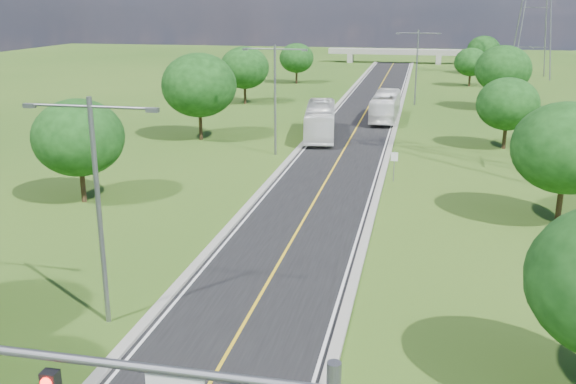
# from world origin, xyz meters

# --- Properties ---
(ground) EXTENTS (260.00, 260.00, 0.00)m
(ground) POSITION_xyz_m (0.00, 60.00, 0.00)
(ground) COLOR #274B15
(ground) RESTS_ON ground
(road) EXTENTS (8.00, 150.00, 0.06)m
(road) POSITION_xyz_m (0.00, 66.00, 0.03)
(road) COLOR black
(road) RESTS_ON ground
(curb_left) EXTENTS (0.50, 150.00, 0.22)m
(curb_left) POSITION_xyz_m (-4.25, 66.00, 0.11)
(curb_left) COLOR gray
(curb_left) RESTS_ON ground
(curb_right) EXTENTS (0.50, 150.00, 0.22)m
(curb_right) POSITION_xyz_m (4.25, 66.00, 0.11)
(curb_right) COLOR gray
(curb_right) RESTS_ON ground
(speed_limit_sign) EXTENTS (0.55, 0.09, 2.40)m
(speed_limit_sign) POSITION_xyz_m (5.20, 37.98, 1.60)
(speed_limit_sign) COLOR slate
(speed_limit_sign) RESTS_ON ground
(overpass) EXTENTS (30.00, 3.00, 3.20)m
(overpass) POSITION_xyz_m (0.00, 140.00, 2.41)
(overpass) COLOR gray
(overpass) RESTS_ON ground
(streetlight_near_left) EXTENTS (5.90, 0.25, 10.00)m
(streetlight_near_left) POSITION_xyz_m (-6.00, 12.00, 5.94)
(streetlight_near_left) COLOR slate
(streetlight_near_left) RESTS_ON ground
(streetlight_mid_left) EXTENTS (5.90, 0.25, 10.00)m
(streetlight_mid_left) POSITION_xyz_m (-6.00, 45.00, 5.94)
(streetlight_mid_left) COLOR slate
(streetlight_mid_left) RESTS_ON ground
(streetlight_far_right) EXTENTS (5.90, 0.25, 10.00)m
(streetlight_far_right) POSITION_xyz_m (6.00, 78.00, 5.94)
(streetlight_far_right) COLOR slate
(streetlight_far_right) RESTS_ON ground
(tree_lb) EXTENTS (6.30, 6.30, 7.33)m
(tree_lb) POSITION_xyz_m (-16.00, 28.00, 4.64)
(tree_lb) COLOR black
(tree_lb) RESTS_ON ground
(tree_lc) EXTENTS (7.56, 7.56, 8.79)m
(tree_lc) POSITION_xyz_m (-15.00, 50.00, 5.58)
(tree_lc) COLOR black
(tree_lc) RESTS_ON ground
(tree_ld) EXTENTS (6.72, 6.72, 7.82)m
(tree_ld) POSITION_xyz_m (-17.00, 74.00, 4.95)
(tree_ld) COLOR black
(tree_ld) RESTS_ON ground
(tree_le) EXTENTS (5.88, 5.88, 6.84)m
(tree_le) POSITION_xyz_m (-14.50, 98.00, 4.33)
(tree_le) COLOR black
(tree_le) RESTS_ON ground
(tree_rb) EXTENTS (6.72, 6.72, 7.82)m
(tree_rb) POSITION_xyz_m (16.00, 30.00, 4.95)
(tree_rb) COLOR black
(tree_rb) RESTS_ON ground
(tree_rc) EXTENTS (5.88, 5.88, 6.84)m
(tree_rc) POSITION_xyz_m (15.00, 52.00, 4.33)
(tree_rc) COLOR black
(tree_rc) RESTS_ON ground
(tree_rd) EXTENTS (7.14, 7.14, 8.30)m
(tree_rd) POSITION_xyz_m (17.00, 76.00, 5.27)
(tree_rd) COLOR black
(tree_rd) RESTS_ON ground
(tree_re) EXTENTS (5.46, 5.46, 6.35)m
(tree_re) POSITION_xyz_m (14.50, 100.00, 4.02)
(tree_re) COLOR black
(tree_re) RESTS_ON ground
(tree_rf) EXTENTS (6.30, 6.30, 7.33)m
(tree_rf) POSITION_xyz_m (18.00, 120.00, 4.64)
(tree_rf) COLOR black
(tree_rf) RESTS_ON ground
(bus_outbound) EXTENTS (3.00, 11.88, 3.29)m
(bus_outbound) POSITION_xyz_m (2.79, 65.06, 1.71)
(bus_outbound) COLOR white
(bus_outbound) RESTS_ON road
(bus_inbound) EXTENTS (4.54, 12.65, 3.45)m
(bus_inbound) POSITION_xyz_m (-3.20, 53.59, 1.78)
(bus_inbound) COLOR white
(bus_inbound) RESTS_ON road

